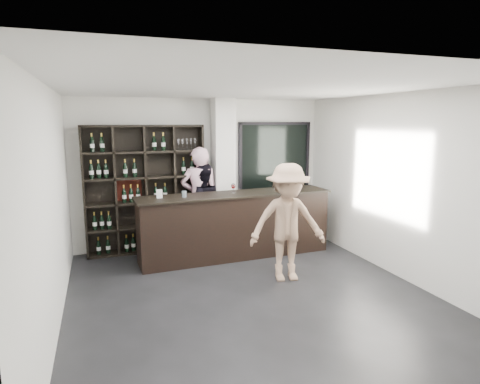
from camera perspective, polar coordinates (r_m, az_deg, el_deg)
name	(u,v)px	position (r m, az deg, el deg)	size (l,w,h in m)	color
floor	(251,296)	(5.92, 1.58, -14.61)	(5.00, 5.50, 0.01)	black
wine_shelf	(146,189)	(7.73, -13.28, 0.36)	(2.20, 0.35, 2.40)	black
structural_column	(223,173)	(7.90, -2.39, 2.65)	(0.40, 0.40, 2.90)	silver
glass_panel	(274,172)	(8.53, 4.92, 2.83)	(1.60, 0.08, 2.10)	black
tasting_counter	(236,225)	(7.35, -0.62, -4.71)	(3.57, 0.74, 1.18)	black
taster_pink	(200,198)	(7.77, -5.75, -0.91)	(0.73, 0.48, 1.99)	#DBA8B8
taster_black	(202,206)	(7.81, -5.36, -2.05)	(0.81, 0.63, 1.67)	black
customer	(287,223)	(6.24, 6.76, -4.36)	(1.19, 0.68, 1.84)	tan
wine_glass	(233,188)	(7.23, -0.96, 0.60)	(0.08, 0.08, 0.20)	white
spit_cup	(184,194)	(6.92, -7.94, -0.29)	(0.08, 0.08, 0.11)	silver
napkin_stack	(279,189)	(7.69, 5.54, 0.45)	(0.12, 0.12, 0.02)	white
card_stand	(159,194)	(6.91, -11.39, -0.27)	(0.10, 0.05, 0.14)	white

